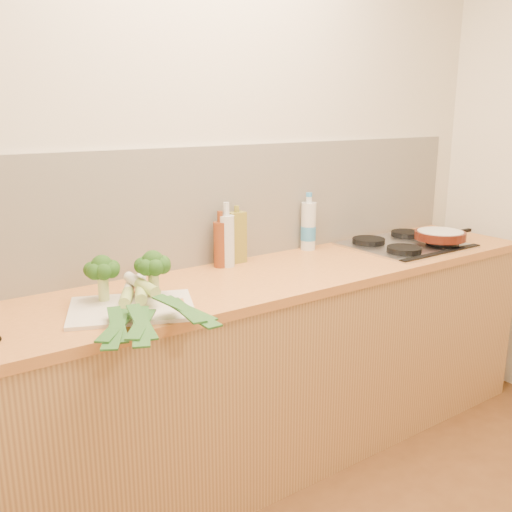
{
  "coord_description": "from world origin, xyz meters",
  "views": [
    {
      "loc": [
        -1.3,
        -0.73,
        1.6
      ],
      "look_at": [
        -0.01,
        1.1,
        1.02
      ],
      "focal_mm": 40.0,
      "sensor_mm": 36.0,
      "label": 1
    }
  ],
  "objects": [
    {
      "name": "room_shell",
      "position": [
        0.0,
        1.49,
        1.17
      ],
      "size": [
        3.5,
        3.5,
        3.5
      ],
      "color": "beige",
      "rests_on": "ground"
    },
    {
      "name": "counter",
      "position": [
        0.0,
        1.2,
        0.45
      ],
      "size": [
        3.2,
        0.62,
        0.9
      ],
      "color": "tan",
      "rests_on": "ground"
    },
    {
      "name": "gas_hob",
      "position": [
        1.02,
        1.2,
        0.91
      ],
      "size": [
        0.58,
        0.5,
        0.04
      ],
      "color": "silver",
      "rests_on": "counter"
    },
    {
      "name": "chopping_board",
      "position": [
        -0.56,
        1.1,
        0.91
      ],
      "size": [
        0.53,
        0.46,
        0.01
      ],
      "primitive_type": "cube",
      "rotation": [
        0.0,
        0.0,
        -0.39
      ],
      "color": "beige",
      "rests_on": "counter"
    },
    {
      "name": "broccoli_left",
      "position": [
        -0.61,
        1.23,
        1.03
      ],
      "size": [
        0.13,
        0.13,
        0.17
      ],
      "color": "#B7CC77",
      "rests_on": "chopping_board"
    },
    {
      "name": "broccoli_right",
      "position": [
        -0.44,
        1.16,
        1.03
      ],
      "size": [
        0.14,
        0.14,
        0.18
      ],
      "color": "#B7CC77",
      "rests_on": "chopping_board"
    },
    {
      "name": "leek_front",
      "position": [
        -0.6,
        1.07,
        0.94
      ],
      "size": [
        0.35,
        0.59,
        0.04
      ],
      "rotation": [
        0.0,
        0.0,
        -0.5
      ],
      "color": "white",
      "rests_on": "chopping_board"
    },
    {
      "name": "leek_mid",
      "position": [
        -0.54,
        1.05,
        0.95
      ],
      "size": [
        0.33,
        0.67,
        0.04
      ],
      "rotation": [
        0.0,
        0.0,
        -0.42
      ],
      "color": "white",
      "rests_on": "chopping_board"
    },
    {
      "name": "leek_back",
      "position": [
        -0.49,
        1.02,
        0.97
      ],
      "size": [
        0.1,
        0.65,
        0.04
      ],
      "rotation": [
        0.0,
        0.0,
        -0.0
      ],
      "color": "white",
      "rests_on": "chopping_board"
    },
    {
      "name": "skillet",
      "position": [
        1.16,
        1.09,
        0.96
      ],
      "size": [
        0.38,
        0.26,
        0.04
      ],
      "rotation": [
        0.0,
        0.0,
        -0.01
      ],
      "color": "#47160B",
      "rests_on": "gas_hob"
    },
    {
      "name": "oil_tin",
      "position": [
        0.11,
        1.43,
        1.02
      ],
      "size": [
        0.08,
        0.05,
        0.27
      ],
      "color": "olive",
      "rests_on": "counter"
    },
    {
      "name": "glass_bottle",
      "position": [
        0.04,
        1.4,
        1.02
      ],
      "size": [
        0.07,
        0.07,
        0.3
      ],
      "color": "silver",
      "rests_on": "counter"
    },
    {
      "name": "amber_bottle",
      "position": [
        0.01,
        1.41,
        1.01
      ],
      "size": [
        0.06,
        0.06,
        0.26
      ],
      "color": "brown",
      "rests_on": "counter"
    },
    {
      "name": "water_bottle",
      "position": [
        0.55,
        1.44,
        1.01
      ],
      "size": [
        0.08,
        0.08,
        0.27
      ],
      "color": "silver",
      "rests_on": "counter"
    }
  ]
}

